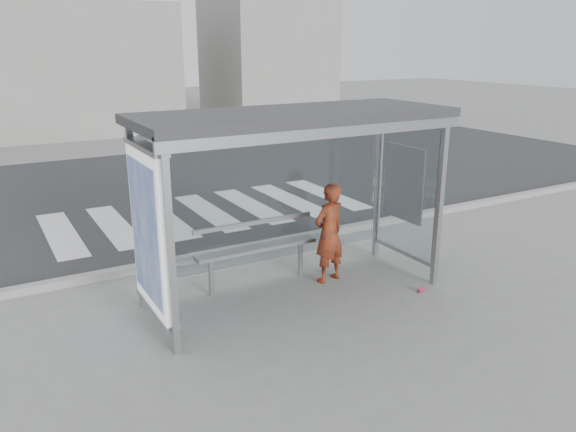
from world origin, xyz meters
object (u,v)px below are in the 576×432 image
object	(u,v)px
bus_shelter	(269,161)
person	(329,233)
soda_can	(421,290)
bench	(257,248)

from	to	relation	value
bus_shelter	person	size ratio (longest dim) A/B	2.81
bus_shelter	person	bearing A→B (deg)	6.93
person	soda_can	bearing A→B (deg)	121.06
bus_shelter	bench	size ratio (longest dim) A/B	2.24
bench	person	bearing A→B (deg)	-21.24
bus_shelter	bench	bearing A→B (deg)	82.94
person	bench	size ratio (longest dim) A/B	0.80
soda_can	person	bearing A→B (deg)	132.65
person	bench	xyz separation A→B (m)	(-1.01, 0.39, -0.18)
bus_shelter	bench	world-z (taller)	bus_shelter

